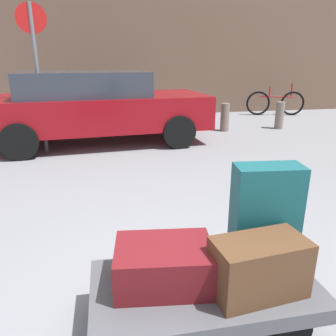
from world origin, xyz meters
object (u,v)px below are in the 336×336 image
at_px(luggage_cart, 204,292).
at_px(suitcase_maroon_rear_left, 164,264).
at_px(parked_car, 96,106).
at_px(bollard_kerb_mid, 280,115).
at_px(bollard_kerb_near, 225,117).
at_px(no_parking_sign, 36,64).
at_px(duffel_bag_brown_rear_right, 259,267).
at_px(bicycle_leaning, 275,103).
at_px(suitcase_teal_front_left, 265,214).

distance_m(luggage_cart, suitcase_maroon_rear_left, 0.32).
xyz_separation_m(luggage_cart, parked_car, (-0.72, 5.14, 0.49)).
distance_m(suitcase_maroon_rear_left, bollard_kerb_mid, 6.92).
bearing_deg(luggage_cart, bollard_kerb_near, 68.65).
xyz_separation_m(parked_car, bollard_kerb_near, (2.97, 0.62, -0.43)).
bearing_deg(no_parking_sign, duffel_bag_brown_rear_right, -67.97).
height_order(bicycle_leaning, bollard_kerb_mid, bicycle_leaning).
xyz_separation_m(suitcase_teal_front_left, bollard_kerb_mid, (3.21, 5.58, -0.35)).
bearing_deg(no_parking_sign, luggage_cart, -70.33).
distance_m(duffel_bag_brown_rear_right, parked_car, 5.38).
relative_size(bicycle_leaning, bollard_kerb_near, 2.63).
bearing_deg(bollard_kerb_mid, parked_car, -171.97).
distance_m(parked_car, bicycle_leaning, 5.90).
bearing_deg(bollard_kerb_near, suitcase_maroon_rear_left, -113.62).
bearing_deg(no_parking_sign, bollard_kerb_near, 15.81).
xyz_separation_m(luggage_cart, bollard_kerb_mid, (3.67, 5.76, 0.06)).
bearing_deg(parked_car, luggage_cart, -81.97).
bearing_deg(bollard_kerb_mid, suitcase_maroon_rear_left, -124.43).
height_order(luggage_cart, duffel_bag_brown_rear_right, duffel_bag_brown_rear_right).
height_order(duffel_bag_brown_rear_right, bollard_kerb_mid, duffel_bag_brown_rear_right).
relative_size(parked_car, bollard_kerb_near, 6.75).
height_order(suitcase_teal_front_left, bollard_kerb_near, suitcase_teal_front_left).
height_order(bicycle_leaning, bollard_kerb_near, bicycle_leaning).
bearing_deg(luggage_cart, suitcase_maroon_rear_left, 168.52).
relative_size(duffel_bag_brown_rear_right, suitcase_teal_front_left, 0.80).
relative_size(luggage_cart, suitcase_teal_front_left, 2.06).
distance_m(suitcase_maroon_rear_left, bollard_kerb_near, 6.23).
xyz_separation_m(luggage_cart, suitcase_maroon_rear_left, (-0.25, 0.05, 0.20)).
height_order(luggage_cart, bollard_kerb_near, bollard_kerb_near).
xyz_separation_m(luggage_cart, bicycle_leaning, (4.58, 7.69, 0.10)).
xyz_separation_m(luggage_cart, no_parking_sign, (-1.66, 4.65, 1.30)).
bearing_deg(duffel_bag_brown_rear_right, parked_car, 94.20).
bearing_deg(bicycle_leaning, luggage_cart, -120.79).
bearing_deg(suitcase_teal_front_left, bollard_kerb_near, 78.03).
bearing_deg(bicycle_leaning, suitcase_teal_front_left, -118.77).
relative_size(suitcase_teal_front_left, bicycle_leaning, 0.39).
bearing_deg(parked_car, duffel_bag_brown_rear_right, -79.26).
relative_size(duffel_bag_brown_rear_right, no_parking_sign, 0.21).
height_order(suitcase_maroon_rear_left, parked_car, parked_car).
height_order(duffel_bag_brown_rear_right, suitcase_maroon_rear_left, duffel_bag_brown_rear_right).
bearing_deg(no_parking_sign, suitcase_maroon_rear_left, -72.88).
bearing_deg(duffel_bag_brown_rear_right, bicycle_leaning, 54.65).
relative_size(duffel_bag_brown_rear_right, suitcase_maroon_rear_left, 0.93).
xyz_separation_m(suitcase_teal_front_left, bollard_kerb_near, (1.79, 5.58, -0.35)).
bearing_deg(bicycle_leaning, parked_car, -154.34).
distance_m(luggage_cart, suitcase_teal_front_left, 0.64).
height_order(suitcase_teal_front_left, bicycle_leaning, suitcase_teal_front_left).
relative_size(luggage_cart, bicycle_leaning, 0.80).
height_order(suitcase_maroon_rear_left, suitcase_teal_front_left, suitcase_teal_front_left).
distance_m(bicycle_leaning, no_parking_sign, 7.04).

